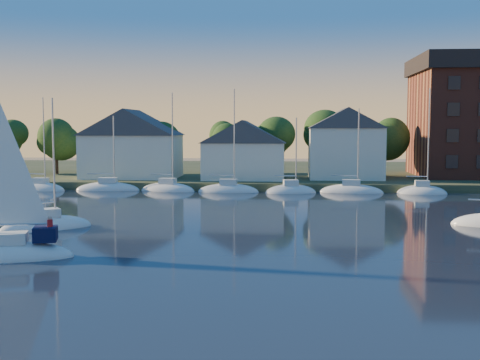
# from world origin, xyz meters

# --- Properties ---
(ground) EXTENTS (260.00, 260.00, 0.00)m
(ground) POSITION_xyz_m (0.00, 0.00, 0.00)
(ground) COLOR black
(ground) RESTS_ON ground
(shoreline_land) EXTENTS (160.00, 50.00, 2.00)m
(shoreline_land) POSITION_xyz_m (0.00, 75.00, 0.00)
(shoreline_land) COLOR #303B22
(shoreline_land) RESTS_ON ground
(wooden_dock) EXTENTS (120.00, 3.00, 1.00)m
(wooden_dock) POSITION_xyz_m (0.00, 52.00, 0.00)
(wooden_dock) COLOR brown
(wooden_dock) RESTS_ON ground
(clubhouse_west) EXTENTS (13.65, 9.45, 9.64)m
(clubhouse_west) POSITION_xyz_m (-22.00, 58.00, 5.93)
(clubhouse_west) COLOR silver
(clubhouse_west) RESTS_ON shoreline_land
(clubhouse_centre) EXTENTS (11.55, 8.40, 8.08)m
(clubhouse_centre) POSITION_xyz_m (-6.00, 57.00, 5.13)
(clubhouse_centre) COLOR silver
(clubhouse_centre) RESTS_ON shoreline_land
(clubhouse_east) EXTENTS (10.50, 8.40, 9.80)m
(clubhouse_east) POSITION_xyz_m (8.00, 59.00, 6.00)
(clubhouse_east) COLOR silver
(clubhouse_east) RESTS_ON shoreline_land
(tree_line) EXTENTS (93.40, 5.40, 8.90)m
(tree_line) POSITION_xyz_m (2.00, 63.00, 7.18)
(tree_line) COLOR #39271A
(tree_line) RESTS_ON shoreline_land
(moored_fleet) EXTENTS (63.50, 2.40, 12.05)m
(moored_fleet) POSITION_xyz_m (-12.00, 49.00, 0.10)
(moored_fleet) COLOR silver
(moored_fleet) RESTS_ON ground
(hero_sailboat) EXTENTS (8.24, 4.59, 12.52)m
(hero_sailboat) POSITION_xyz_m (-17.03, 9.87, 0.54)
(hero_sailboat) COLOR silver
(hero_sailboat) RESTS_ON ground
(drifting_sailboat_left) EXTENTS (7.37, 6.45, 11.59)m
(drifting_sailboat_left) POSITION_xyz_m (-19.23, 20.63, 0.10)
(drifting_sailboat_left) COLOR silver
(drifting_sailboat_left) RESTS_ON ground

